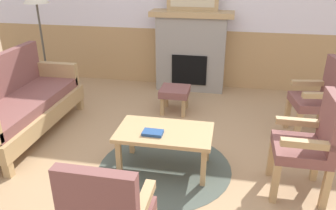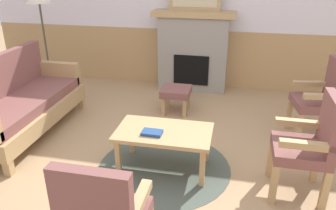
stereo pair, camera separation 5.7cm
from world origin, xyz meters
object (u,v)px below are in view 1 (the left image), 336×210
coffee_table (165,135)px  armchair_near_fireplace (321,95)px  couch (20,105)px  book_on_table (153,133)px  armchair_by_window_left (311,141)px  floor_lamp_by_couch (36,2)px  fireplace (191,51)px  footstool (175,93)px

coffee_table → armchair_near_fireplace: (1.68, 1.03, 0.15)m
coffee_table → couch: bearing=168.1°
armchair_near_fireplace → couch: bearing=-169.9°
book_on_table → armchair_by_window_left: 1.45m
couch → floor_lamp_by_couch: (-0.37, 1.28, 1.05)m
fireplace → footstool: fireplace is taller
book_on_table → footstool: bearing=91.4°
book_on_table → floor_lamp_by_couch: size_ratio=0.12×
fireplace → armchair_near_fireplace: fireplace is taller
fireplace → couch: fireplace is taller
armchair_near_fireplace → floor_lamp_by_couch: (-3.91, 0.65, 0.91)m
armchair_near_fireplace → footstool: bearing=168.2°
floor_lamp_by_couch → book_on_table: bearing=-39.6°
armchair_by_window_left → floor_lamp_by_couch: 4.11m
footstool → couch: bearing=-149.6°
armchair_near_fireplace → armchair_by_window_left: 1.21m
footstool → floor_lamp_by_couch: bearing=172.7°
couch → coffee_table: size_ratio=1.88×
couch → footstool: bearing=30.4°
coffee_table → book_on_table: book_on_table is taller
book_on_table → armchair_by_window_left: (1.45, -0.04, 0.08)m
floor_lamp_by_couch → footstool: bearing=-7.3°
floor_lamp_by_couch → fireplace: bearing=17.9°
fireplace → book_on_table: (-0.06, -2.48, -0.20)m
armchair_by_window_left → floor_lamp_by_couch: (-3.58, 1.81, 0.91)m
fireplace → coffee_table: size_ratio=1.35×
armchair_near_fireplace → floor_lamp_by_couch: size_ratio=0.58×
couch → armchair_near_fireplace: 3.60m
footstool → armchair_by_window_left: armchair_by_window_left is taller
armchair_by_window_left → floor_lamp_by_couch: floor_lamp_by_couch is taller
couch → book_on_table: size_ratio=9.00×
armchair_near_fireplace → armchair_by_window_left: bearing=-106.0°
footstool → armchair_by_window_left: size_ratio=0.41×
coffee_table → armchair_by_window_left: size_ratio=0.98×
couch → footstool: 2.00m
armchair_by_window_left → floor_lamp_by_couch: size_ratio=0.58×
coffee_table → floor_lamp_by_couch: floor_lamp_by_couch is taller
couch → armchair_by_window_left: size_ratio=1.84×
couch → coffee_table: bearing=-11.9°
book_on_table → floor_lamp_by_couch: 2.94m
coffee_table → armchair_by_window_left: (1.35, -0.13, 0.15)m
fireplace → floor_lamp_by_couch: (-2.19, -0.71, 0.80)m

